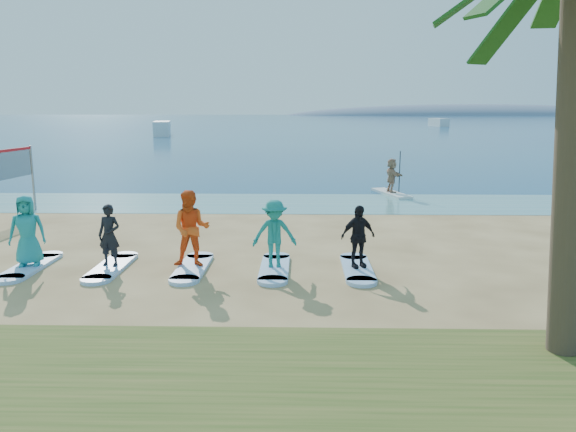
{
  "coord_description": "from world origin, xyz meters",
  "views": [
    {
      "loc": [
        1.18,
        -12.62,
        3.93
      ],
      "look_at": [
        0.83,
        2.0,
        1.1
      ],
      "focal_mm": 35.0,
      "sensor_mm": 36.0,
      "label": 1
    }
  ],
  "objects_px": {
    "paddleboarder": "(392,175)",
    "surfboard_1": "(111,267)",
    "student_1": "(109,235)",
    "student_0": "(27,230)",
    "surfboard_4": "(357,269)",
    "student_4": "(358,236)",
    "surfboard_3": "(275,268)",
    "student_3": "(274,234)",
    "surfboard_0": "(30,266)",
    "surfboard_2": "(193,268)",
    "paddleboard": "(391,193)",
    "boat_offshore_b": "(438,126)",
    "boat_offshore_a": "(162,136)",
    "student_2": "(191,229)"
  },
  "relations": [
    {
      "from": "paddleboarder",
      "to": "surfboard_1",
      "type": "xyz_separation_m",
      "value": [
        -8.84,
        -12.29,
        -0.85
      ]
    },
    {
      "from": "student_1",
      "to": "student_0",
      "type": "bearing_deg",
      "value": -170.19
    },
    {
      "from": "paddleboarder",
      "to": "student_1",
      "type": "bearing_deg",
      "value": 129.19
    },
    {
      "from": "paddleboarder",
      "to": "surfboard_4",
      "type": "bearing_deg",
      "value": 152.31
    },
    {
      "from": "student_1",
      "to": "student_4",
      "type": "relative_size",
      "value": 1.0
    },
    {
      "from": "surfboard_3",
      "to": "student_3",
      "type": "relative_size",
      "value": 1.33
    },
    {
      "from": "surfboard_0",
      "to": "surfboard_1",
      "type": "relative_size",
      "value": 1.0
    },
    {
      "from": "surfboard_3",
      "to": "surfboard_2",
      "type": "bearing_deg",
      "value": 180.0
    },
    {
      "from": "surfboard_0",
      "to": "paddleboard",
      "type": "bearing_deg",
      "value": 48.51
    },
    {
      "from": "boat_offshore_b",
      "to": "student_0",
      "type": "xyz_separation_m",
      "value": [
        -36.11,
        -109.13,
        0.96
      ]
    },
    {
      "from": "student_0",
      "to": "surfboard_2",
      "type": "xyz_separation_m",
      "value": [
        4.06,
        0.0,
        -0.92
      ]
    },
    {
      "from": "surfboard_1",
      "to": "student_3",
      "type": "relative_size",
      "value": 1.33
    },
    {
      "from": "student_0",
      "to": "student_4",
      "type": "xyz_separation_m",
      "value": [
        8.12,
        0.0,
        -0.11
      ]
    },
    {
      "from": "paddleboarder",
      "to": "surfboard_2",
      "type": "distance_m",
      "value": 14.08
    },
    {
      "from": "paddleboard",
      "to": "boat_offshore_b",
      "type": "bearing_deg",
      "value": 59.09
    },
    {
      "from": "paddleboard",
      "to": "surfboard_1",
      "type": "xyz_separation_m",
      "value": [
        -8.84,
        -12.29,
        -0.01
      ]
    },
    {
      "from": "paddleboard",
      "to": "surfboard_1",
      "type": "bearing_deg",
      "value": -142.02
    },
    {
      "from": "surfboard_0",
      "to": "surfboard_4",
      "type": "relative_size",
      "value": 1.0
    },
    {
      "from": "surfboard_3",
      "to": "surfboard_4",
      "type": "bearing_deg",
      "value": 0.0
    },
    {
      "from": "paddleboarder",
      "to": "boat_offshore_a",
      "type": "relative_size",
      "value": 0.18
    },
    {
      "from": "paddleboard",
      "to": "student_4",
      "type": "bearing_deg",
      "value": -118.91
    },
    {
      "from": "surfboard_0",
      "to": "surfboard_4",
      "type": "height_order",
      "value": "same"
    },
    {
      "from": "paddleboard",
      "to": "surfboard_3",
      "type": "relative_size",
      "value": 1.36
    },
    {
      "from": "paddleboard",
      "to": "student_1",
      "type": "height_order",
      "value": "student_1"
    },
    {
      "from": "student_1",
      "to": "student_4",
      "type": "xyz_separation_m",
      "value": [
        6.09,
        0.0,
        0.0
      ]
    },
    {
      "from": "surfboard_4",
      "to": "boat_offshore_a",
      "type": "bearing_deg",
      "value": 107.59
    },
    {
      "from": "surfboard_0",
      "to": "student_4",
      "type": "xyz_separation_m",
      "value": [
        8.12,
        0.0,
        0.81
      ]
    },
    {
      "from": "student_0",
      "to": "student_3",
      "type": "distance_m",
      "value": 6.09
    },
    {
      "from": "student_2",
      "to": "boat_offshore_b",
      "type": "bearing_deg",
      "value": 70.19
    },
    {
      "from": "paddleboarder",
      "to": "student_2",
      "type": "distance_m",
      "value": 14.05
    },
    {
      "from": "paddleboarder",
      "to": "student_2",
      "type": "bearing_deg",
      "value": 135.93
    },
    {
      "from": "student_2",
      "to": "student_3",
      "type": "distance_m",
      "value": 2.03
    },
    {
      "from": "surfboard_0",
      "to": "boat_offshore_b",
      "type": "bearing_deg",
      "value": 71.69
    },
    {
      "from": "paddleboard",
      "to": "surfboard_2",
      "type": "distance_m",
      "value": 14.05
    },
    {
      "from": "paddleboarder",
      "to": "surfboard_3",
      "type": "height_order",
      "value": "paddleboarder"
    },
    {
      "from": "surfboard_0",
      "to": "surfboard_1",
      "type": "bearing_deg",
      "value": 0.0
    },
    {
      "from": "surfboard_2",
      "to": "student_2",
      "type": "xyz_separation_m",
      "value": [
        0.0,
        0.0,
        0.99
      ]
    },
    {
      "from": "surfboard_3",
      "to": "surfboard_4",
      "type": "xyz_separation_m",
      "value": [
        2.03,
        0.0,
        0.0
      ]
    },
    {
      "from": "student_0",
      "to": "surfboard_1",
      "type": "xyz_separation_m",
      "value": [
        2.03,
        0.0,
        -0.92
      ]
    },
    {
      "from": "boat_offshore_b",
      "to": "student_1",
      "type": "xyz_separation_m",
      "value": [
        -34.08,
        -109.13,
        0.85
      ]
    },
    {
      "from": "surfboard_2",
      "to": "student_2",
      "type": "distance_m",
      "value": 0.99
    },
    {
      "from": "boat_offshore_b",
      "to": "student_0",
      "type": "height_order",
      "value": "student_0"
    },
    {
      "from": "student_0",
      "to": "student_2",
      "type": "distance_m",
      "value": 4.06
    },
    {
      "from": "student_1",
      "to": "student_2",
      "type": "xyz_separation_m",
      "value": [
        2.03,
        0.0,
        0.18
      ]
    },
    {
      "from": "boat_offshore_a",
      "to": "surfboard_1",
      "type": "relative_size",
      "value": 3.91
    },
    {
      "from": "surfboard_0",
      "to": "surfboard_2",
      "type": "distance_m",
      "value": 4.06
    },
    {
      "from": "boat_offshore_a",
      "to": "surfboard_3",
      "type": "xyz_separation_m",
      "value": [
        19.27,
        -67.2,
        0.04
      ]
    },
    {
      "from": "paddleboarder",
      "to": "student_1",
      "type": "xyz_separation_m",
      "value": [
        -8.84,
        -12.29,
        -0.04
      ]
    },
    {
      "from": "boat_offshore_a",
      "to": "student_0",
      "type": "bearing_deg",
      "value": -90.44
    },
    {
      "from": "surfboard_2",
      "to": "student_2",
      "type": "bearing_deg",
      "value": 0.0
    }
  ]
}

